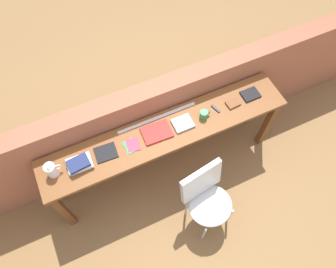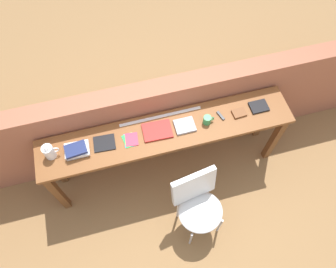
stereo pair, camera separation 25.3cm
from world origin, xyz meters
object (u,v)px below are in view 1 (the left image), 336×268
Objects in this scene: pitcher_white at (52,170)px; pamphlet_pile_colourful at (131,145)px; book_repair_rightmost at (250,94)px; mug at (204,114)px; book_stack_leftmost at (79,164)px; leather_journal_brown at (233,103)px; book_open_centre at (157,132)px; chair_white_moulded at (207,197)px; magazine_cycling at (106,153)px; multitool_folded at (216,109)px.

pitcher_white is 1.15× the size of pamphlet_pile_colourful.
pamphlet_pile_colourful is 1.32m from book_repair_rightmost.
mug is at bearing -1.26° from pitcher_white.
book_stack_leftmost is 1.81m from book_repair_rightmost.
pamphlet_pile_colourful is at bearing -0.96° from book_stack_leftmost.
leather_journal_brown is (0.34, 0.01, -0.03)m from mug.
book_stack_leftmost is 1.60m from leather_journal_brown.
book_open_centre is (1.00, -0.00, -0.07)m from pitcher_white.
mug is (1.26, -0.01, 0.01)m from book_stack_leftmost.
chair_white_moulded is at bearing -140.21° from book_repair_rightmost.
magazine_cycling is at bearing 137.24° from chair_white_moulded.
leather_journal_brown reaches higher than chair_white_moulded.
pitcher_white reaches higher than magazine_cycling.
pitcher_white is at bearing 174.43° from book_stack_leftmost.
book_open_centre is (0.77, 0.02, -0.03)m from book_stack_leftmost.
pamphlet_pile_colourful is at bearing -178.58° from book_repair_rightmost.
mug is 0.56m from book_repair_rightmost.
multitool_folded reaches higher than pamphlet_pile_colourful.
book_stack_leftmost is (0.23, -0.02, -0.04)m from pitcher_white.
chair_white_moulded is 0.89m from pamphlet_pile_colourful.
book_open_centre is at bearing 175.64° from leather_journal_brown.
mug is at bearing -176.50° from book_repair_rightmost.
book_repair_rightmost is (1.05, 0.00, -0.00)m from book_open_centre.
book_repair_rightmost is (0.82, 0.68, 0.36)m from chair_white_moulded.
magazine_cycling is 1.25× the size of pamphlet_pile_colourful.
pamphlet_pile_colourful is at bearing 127.10° from chair_white_moulded.
pitcher_white reaches higher than pamphlet_pile_colourful.
leather_journal_brown reaches higher than pamphlet_pile_colourful.
magazine_cycling is (0.49, -0.00, -0.07)m from pitcher_white.
book_repair_rightmost is at bearing 39.76° from chair_white_moulded.
book_stack_leftmost is at bearing 179.04° from pamphlet_pile_colourful.
book_repair_rightmost is (0.40, 0.00, 0.00)m from multitool_folded.
chair_white_moulded is 4.85× the size of pitcher_white.
pitcher_white reaches higher than book_repair_rightmost.
book_repair_rightmost reaches higher than pamphlet_pile_colourful.
pitcher_white is 0.92× the size of magazine_cycling.
book_stack_leftmost is at bearing 176.87° from leather_journal_brown.
chair_white_moulded is 1.47m from pitcher_white.
mug is 0.16m from multitool_folded.
leather_journal_brown is 0.22m from book_repair_rightmost.
book_stack_leftmost is 0.26m from magazine_cycling.
pitcher_white is 0.66× the size of book_open_centre.
book_stack_leftmost is 1.29× the size of book_repair_rightmost.
multitool_folded is at bearing -179.82° from book_repair_rightmost.
book_repair_rightmost reaches higher than magazine_cycling.
book_open_centre is (-0.22, 0.68, 0.36)m from chair_white_moulded.
book_stack_leftmost is at bearing 146.36° from chair_white_moulded.
pitcher_white is at bearing 177.57° from pamphlet_pile_colourful.
book_open_centre is 0.64m from multitool_folded.
multitool_folded is at bearing 1.94° from pamphlet_pile_colourful.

